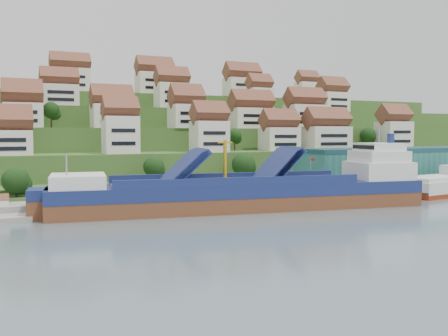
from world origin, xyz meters
name	(u,v)px	position (x,y,z in m)	size (l,w,h in m)	color
ground	(268,207)	(0.00, 0.00, 0.00)	(300.00, 300.00, 0.00)	slate
quay	(306,191)	(20.00, 15.00, 1.10)	(180.00, 14.00, 2.20)	gray
hillside	(144,147)	(0.00, 103.55, 10.66)	(260.00, 128.00, 31.00)	#2D4C1E
hillside_village	(176,110)	(-0.88, 60.11, 24.22)	(157.26, 63.55, 28.15)	silver
hillside_trees	(185,133)	(-3.68, 43.92, 16.41)	(138.50, 62.64, 30.84)	#173812
warehouse	(393,165)	(52.00, 17.00, 7.20)	(60.00, 15.00, 10.00)	#266860
flagpole	(311,171)	(18.11, 10.00, 6.88)	(1.28, 0.16, 8.00)	gray
cargo_ship	(253,194)	(-4.26, -1.08, 3.40)	(81.83, 24.13, 17.97)	brown
second_ship	(446,185)	(54.90, 0.20, 2.51)	(29.87, 14.51, 8.31)	maroon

